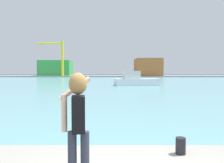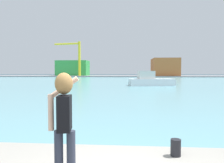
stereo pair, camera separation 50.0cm
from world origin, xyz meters
name	(u,v)px [view 1 (the left image)]	position (x,y,z in m)	size (l,w,h in m)	color
ground_plane	(112,81)	(0.00, 50.00, 0.00)	(220.00, 220.00, 0.00)	#334751
harbor_water	(112,80)	(0.00, 52.00, 0.01)	(140.00, 100.00, 0.02)	#6BA8B2
far_shore_dock	(112,76)	(0.00, 92.00, 0.19)	(140.00, 20.00, 0.39)	gray
person_photographer	(77,116)	(-0.70, 0.22, 1.60)	(0.53, 0.55, 1.74)	#2D3342
harbor_bollard	(180,146)	(1.30, 1.44, 0.71)	(0.21, 0.21, 0.35)	black
boat_moored	(135,80)	(3.61, 32.17, 0.83)	(7.37, 3.60, 2.32)	white
warehouse_left	(55,68)	(-24.83, 93.93, 3.67)	(13.52, 9.11, 6.56)	green
warehouse_right	(147,67)	(14.97, 91.02, 3.97)	(10.36, 13.92, 7.16)	#B26633
port_crane	(58,54)	(-21.61, 86.43, 9.10)	(11.44, 2.76, 13.97)	yellow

